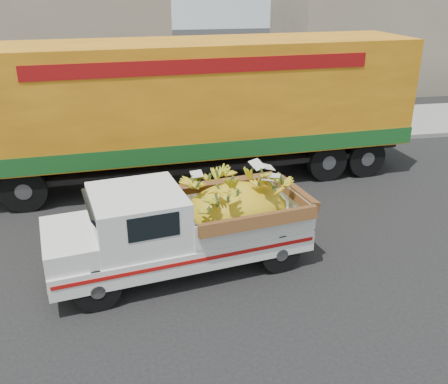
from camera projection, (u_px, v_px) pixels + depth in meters
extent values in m
plane|color=black|center=(192.00, 288.00, 9.22)|extent=(100.00, 100.00, 0.00)
cube|color=gray|center=(160.00, 151.00, 16.28)|extent=(60.00, 0.25, 0.15)
cube|color=gray|center=(156.00, 133.00, 18.18)|extent=(60.00, 4.00, 0.14)
cube|color=gray|center=(417.00, 26.00, 25.68)|extent=(14.00, 6.00, 6.00)
cylinder|color=black|center=(97.00, 289.00, 8.50)|extent=(0.82, 0.36, 0.80)
cylinder|color=black|center=(87.00, 247.00, 9.81)|extent=(0.82, 0.36, 0.80)
cylinder|color=black|center=(279.00, 252.00, 9.62)|extent=(0.82, 0.36, 0.80)
cylinder|color=black|center=(248.00, 219.00, 10.94)|extent=(0.82, 0.36, 0.80)
cube|color=silver|center=(179.00, 242.00, 9.63)|extent=(5.16, 2.60, 0.41)
cube|color=#A50F0C|center=(193.00, 262.00, 8.83)|extent=(4.76, 0.83, 0.07)
cube|color=silver|center=(49.00, 271.00, 8.88)|extent=(0.40, 1.74, 0.15)
cube|color=silver|center=(69.00, 242.00, 8.82)|extent=(1.16, 1.80, 0.38)
cube|color=silver|center=(138.00, 217.00, 9.11)|extent=(1.89, 1.96, 0.94)
cube|color=black|center=(154.00, 227.00, 8.34)|extent=(0.88, 0.16, 0.44)
cube|color=silver|center=(240.00, 210.00, 9.85)|extent=(2.68, 2.17, 0.53)
ellipsoid|color=orange|center=(235.00, 216.00, 9.86)|extent=(2.39, 1.78, 1.34)
cylinder|color=black|center=(365.00, 158.00, 14.25)|extent=(1.12, 0.39, 1.10)
cylinder|color=black|center=(334.00, 138.00, 16.02)|extent=(1.12, 0.39, 1.10)
cylinder|color=black|center=(327.00, 161.00, 13.96)|extent=(1.12, 0.39, 1.10)
cylinder|color=black|center=(299.00, 141.00, 15.74)|extent=(1.12, 0.39, 1.10)
cylinder|color=black|center=(24.00, 190.00, 12.09)|extent=(1.12, 0.39, 1.10)
cylinder|color=black|center=(31.00, 162.00, 13.87)|extent=(1.12, 0.39, 1.10)
cube|color=black|center=(197.00, 153.00, 13.94)|extent=(12.04, 1.80, 0.36)
cube|color=orange|center=(196.00, 96.00, 13.31)|extent=(11.90, 3.28, 2.84)
cube|color=#17511D|center=(197.00, 138.00, 13.77)|extent=(11.96, 3.30, 0.45)
cube|color=maroon|center=(205.00, 66.00, 11.81)|extent=(8.38, 0.58, 0.35)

